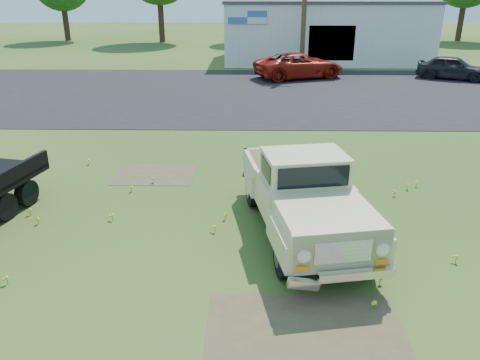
{
  "coord_description": "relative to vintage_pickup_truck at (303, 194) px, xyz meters",
  "views": [
    {
      "loc": [
        0.61,
        -8.64,
        4.8
      ],
      "look_at": [
        0.44,
        1.0,
        0.88
      ],
      "focal_mm": 35.0,
      "sensor_mm": 36.0,
      "label": 1
    }
  ],
  "objects": [
    {
      "name": "dirt_patch_a",
      "position": [
        -0.25,
        -3.19,
        -0.9
      ],
      "size": [
        3.0,
        2.0,
        0.01
      ],
      "primitive_type": "cube",
      "color": "brown",
      "rests_on": "ground"
    },
    {
      "name": "vintage_pickup_truck",
      "position": [
        0.0,
        0.0,
        0.0
      ],
      "size": [
        2.76,
        5.22,
        1.8
      ],
      "primitive_type": null,
      "rotation": [
        0.0,
        0.0,
        0.17
      ],
      "color": "#C7BD85",
      "rests_on": "ground"
    },
    {
      "name": "dirt_patch_b",
      "position": [
        -3.75,
        3.31,
        -0.9
      ],
      "size": [
        2.2,
        1.6,
        0.01
      ],
      "primitive_type": "cube",
      "color": "brown",
      "rests_on": "ground"
    },
    {
      "name": "asphalt_lot",
      "position": [
        -1.75,
        14.81,
        -0.9
      ],
      "size": [
        90.0,
        14.0,
        0.02
      ],
      "primitive_type": "cube",
      "color": "black",
      "rests_on": "ground"
    },
    {
      "name": "commercial_building",
      "position": [
        4.24,
        26.81,
        1.2
      ],
      "size": [
        14.2,
        8.2,
        4.15
      ],
      "color": "silver",
      "rests_on": "ground"
    },
    {
      "name": "ground",
      "position": [
        -1.75,
        -0.19,
        -0.9
      ],
      "size": [
        140.0,
        140.0,
        0.0
      ],
      "primitive_type": "plane",
      "color": "#294A17",
      "rests_on": "ground"
    },
    {
      "name": "dark_sedan",
      "position": [
        10.6,
        18.75,
        -0.24
      ],
      "size": [
        4.17,
        3.1,
        1.32
      ],
      "primitive_type": "imported",
      "rotation": [
        0.0,
        0.0,
        1.12
      ],
      "color": "black",
      "rests_on": "ground"
    },
    {
      "name": "red_pickup",
      "position": [
        1.8,
        18.94,
        -0.18
      ],
      "size": [
        5.71,
        4.12,
        1.44
      ],
      "primitive_type": "imported",
      "rotation": [
        0.0,
        0.0,
        1.94
      ],
      "color": "#9A1A0E",
      "rests_on": "ground"
    }
  ]
}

